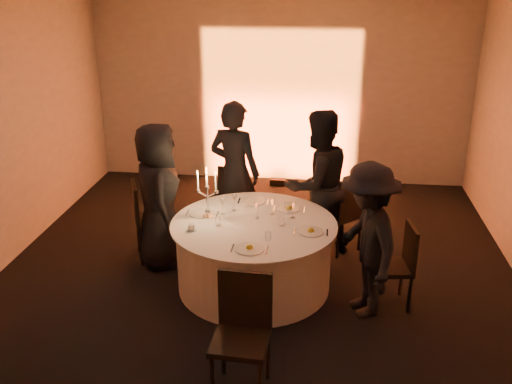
# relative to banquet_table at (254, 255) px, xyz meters

# --- Properties ---
(floor) EXTENTS (7.00, 7.00, 0.00)m
(floor) POSITION_rel_banquet_table_xyz_m (0.00, 0.00, -0.38)
(floor) COLOR black
(floor) RESTS_ON ground
(ceiling) EXTENTS (7.00, 7.00, 0.00)m
(ceiling) POSITION_rel_banquet_table_xyz_m (0.00, 0.00, 2.62)
(ceiling) COLOR silver
(ceiling) RESTS_ON wall_back
(wall_back) EXTENTS (7.00, 0.00, 7.00)m
(wall_back) POSITION_rel_banquet_table_xyz_m (0.00, 3.50, 1.12)
(wall_back) COLOR #B5AFA8
(wall_back) RESTS_ON floor
(uplighter_fixture) EXTENTS (0.25, 0.12, 0.10)m
(uplighter_fixture) POSITION_rel_banquet_table_xyz_m (0.00, 3.20, -0.33)
(uplighter_fixture) COLOR black
(uplighter_fixture) RESTS_ON floor
(banquet_table) EXTENTS (1.80, 1.80, 0.77)m
(banquet_table) POSITION_rel_banquet_table_xyz_m (0.00, 0.00, 0.00)
(banquet_table) COLOR black
(banquet_table) RESTS_ON floor
(chair_left) EXTENTS (0.56, 0.56, 0.97)m
(chair_left) POSITION_rel_banquet_table_xyz_m (-1.36, 0.51, 0.16)
(chair_left) COLOR black
(chair_left) RESTS_ON floor
(chair_back_left) EXTENTS (0.49, 0.49, 0.92)m
(chair_back_left) POSITION_rel_banquet_table_xyz_m (-0.42, 1.43, 0.13)
(chair_back_left) COLOR black
(chair_back_left) RESTS_ON floor
(chair_back_right) EXTENTS (0.62, 0.62, 1.00)m
(chair_back_right) POSITION_rel_banquet_table_xyz_m (1.00, 0.96, 0.18)
(chair_back_right) COLOR black
(chair_back_right) RESTS_ON floor
(chair_right) EXTENTS (0.45, 0.45, 0.91)m
(chair_right) POSITION_rel_banquet_table_xyz_m (1.53, -0.19, 0.12)
(chair_right) COLOR black
(chair_right) RESTS_ON floor
(chair_front) EXTENTS (0.48, 0.48, 1.04)m
(chair_front) POSITION_rel_banquet_table_xyz_m (0.11, -1.63, 0.20)
(chair_front) COLOR black
(chair_front) RESTS_ON floor
(guest_left) EXTENTS (0.80, 0.98, 1.73)m
(guest_left) POSITION_rel_banquet_table_xyz_m (-1.17, 0.41, 0.48)
(guest_left) COLOR black
(guest_left) RESTS_ON floor
(guest_back_left) EXTENTS (0.78, 0.63, 1.84)m
(guest_back_left) POSITION_rel_banquet_table_xyz_m (-0.38, 1.15, 0.54)
(guest_back_left) COLOR black
(guest_back_left) RESTS_ON floor
(guest_back_right) EXTENTS (1.12, 1.09, 1.82)m
(guest_back_right) POSITION_rel_banquet_table_xyz_m (0.66, 0.87, 0.53)
(guest_back_right) COLOR black
(guest_back_right) RESTS_ON floor
(guest_right) EXTENTS (0.89, 1.18, 1.62)m
(guest_right) POSITION_rel_banquet_table_xyz_m (1.18, -0.37, 0.42)
(guest_right) COLOR black
(guest_right) RESTS_ON floor
(plate_left) EXTENTS (0.36, 0.28, 0.01)m
(plate_left) POSITION_rel_banquet_table_xyz_m (-0.60, 0.17, 0.39)
(plate_left) COLOR white
(plate_left) RESTS_ON banquet_table
(plate_back_left) EXTENTS (0.35, 0.29, 0.01)m
(plate_back_left) POSITION_rel_banquet_table_xyz_m (-0.08, 0.59, 0.39)
(plate_back_left) COLOR white
(plate_back_left) RESTS_ON banquet_table
(plate_back_right) EXTENTS (0.35, 0.24, 0.08)m
(plate_back_right) POSITION_rel_banquet_table_xyz_m (0.35, 0.41, 0.40)
(plate_back_right) COLOR white
(plate_back_right) RESTS_ON banquet_table
(plate_right) EXTENTS (0.36, 0.27, 0.08)m
(plate_right) POSITION_rel_banquet_table_xyz_m (0.62, -0.16, 0.40)
(plate_right) COLOR white
(plate_right) RESTS_ON banquet_table
(plate_front) EXTENTS (0.36, 0.29, 0.08)m
(plate_front) POSITION_rel_banquet_table_xyz_m (0.03, -0.62, 0.40)
(plate_front) COLOR white
(plate_front) RESTS_ON banquet_table
(coffee_cup) EXTENTS (0.11, 0.11, 0.07)m
(coffee_cup) POSITION_rel_banquet_table_xyz_m (-0.63, -0.25, 0.42)
(coffee_cup) COLOR white
(coffee_cup) RESTS_ON banquet_table
(candelabra) EXTENTS (0.25, 0.12, 0.59)m
(candelabra) POSITION_rel_banquet_table_xyz_m (-0.52, 0.09, 0.59)
(candelabra) COLOR white
(candelabra) RESTS_ON banquet_table
(wine_glass_a) EXTENTS (0.07, 0.07, 0.19)m
(wine_glass_a) POSITION_rel_banquet_table_xyz_m (0.41, 0.19, 0.52)
(wine_glass_a) COLOR white
(wine_glass_a) RESTS_ON banquet_table
(wine_glass_b) EXTENTS (0.07, 0.07, 0.19)m
(wine_glass_b) POSITION_rel_banquet_table_xyz_m (0.18, 0.25, 0.52)
(wine_glass_b) COLOR white
(wine_glass_b) RESTS_ON banquet_table
(wine_glass_c) EXTENTS (0.07, 0.07, 0.19)m
(wine_glass_c) POSITION_rel_banquet_table_xyz_m (0.02, 0.13, 0.52)
(wine_glass_c) COLOR white
(wine_glass_c) RESTS_ON banquet_table
(wine_glass_d) EXTENTS (0.07, 0.07, 0.19)m
(wine_glass_d) POSITION_rel_banquet_table_xyz_m (-0.38, 0.19, 0.52)
(wine_glass_d) COLOR white
(wine_glass_d) RESTS_ON banquet_table
(wine_glass_e) EXTENTS (0.07, 0.07, 0.19)m
(wine_glass_e) POSITION_rel_banquet_table_xyz_m (-0.26, 0.31, 0.52)
(wine_glass_e) COLOR white
(wine_glass_e) RESTS_ON banquet_table
(tumbler_a) EXTENTS (0.07, 0.07, 0.09)m
(tumbler_a) POSITION_rel_banquet_table_xyz_m (0.19, -0.39, 0.43)
(tumbler_a) COLOR white
(tumbler_a) RESTS_ON banquet_table
(tumbler_b) EXTENTS (0.07, 0.07, 0.09)m
(tumbler_b) POSITION_rel_banquet_table_xyz_m (0.33, 0.38, 0.43)
(tumbler_b) COLOR white
(tumbler_b) RESTS_ON banquet_table
(tumbler_c) EXTENTS (0.07, 0.07, 0.09)m
(tumbler_c) POSITION_rel_banquet_table_xyz_m (-0.38, -0.09, 0.43)
(tumbler_c) COLOR white
(tumbler_c) RESTS_ON banquet_table
(tumbler_d) EXTENTS (0.07, 0.07, 0.09)m
(tumbler_d) POSITION_rel_banquet_table_xyz_m (0.31, -0.03, 0.43)
(tumbler_d) COLOR white
(tumbler_d) RESTS_ON banquet_table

